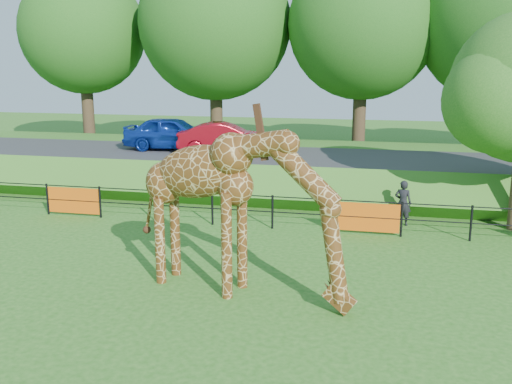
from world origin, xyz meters
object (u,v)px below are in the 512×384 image
at_px(giraffe, 241,212).
at_px(car_blue, 173,133).
at_px(visitor, 403,203).
at_px(car_red, 225,138).

xyz_separation_m(giraffe, car_blue, (-6.06, 11.76, 0.22)).
bearing_deg(car_blue, visitor, -121.09).
xyz_separation_m(giraffe, visitor, (3.75, 6.66, -1.19)).
bearing_deg(giraffe, car_blue, 132.28).
bearing_deg(car_blue, giraffe, -156.39).
relative_size(giraffe, car_red, 1.37).
bearing_deg(car_red, visitor, -130.84).
bearing_deg(visitor, car_blue, -14.78).
bearing_deg(giraffe, visitor, 75.63).
height_order(giraffe, car_red, giraffe).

